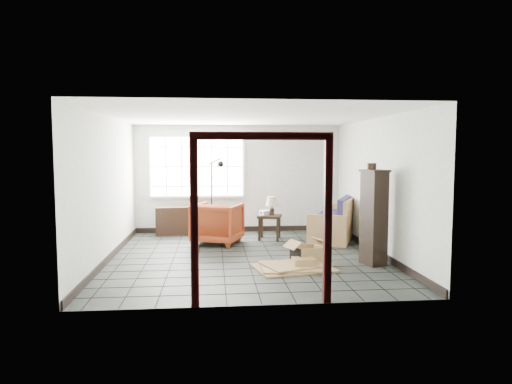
{
  "coord_description": "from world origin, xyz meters",
  "views": [
    {
      "loc": [
        -0.61,
        -8.38,
        1.95
      ],
      "look_at": [
        0.21,
        0.3,
        1.19
      ],
      "focal_mm": 32.0,
      "sensor_mm": 36.0,
      "label": 1
    }
  ],
  "objects": [
    {
      "name": "window_panel",
      "position": [
        -1.0,
        2.7,
        1.6
      ],
      "size": [
        2.32,
        0.08,
        1.52
      ],
      "color": "silver",
      "rests_on": "ground"
    },
    {
      "name": "console_shelf",
      "position": [
        -1.54,
        2.4,
        0.33
      ],
      "size": [
        0.88,
        0.42,
        0.67
      ],
      "rotation": [
        0.0,
        0.0,
        0.1
      ],
      "color": "black",
      "rests_on": "ground"
    },
    {
      "name": "side_table",
      "position": [
        0.64,
        1.64,
        0.45
      ],
      "size": [
        0.61,
        0.61,
        0.55
      ],
      "rotation": [
        0.0,
        0.0,
        -0.25
      ],
      "color": "black",
      "rests_on": "ground"
    },
    {
      "name": "futon_sofa",
      "position": [
        2.21,
        1.69,
        0.35
      ],
      "size": [
        1.65,
        2.32,
        0.96
      ],
      "rotation": [
        0.0,
        0.0,
        -0.43
      ],
      "color": "#B28350",
      "rests_on": "ground"
    },
    {
      "name": "projector",
      "position": [
        0.57,
        1.7,
        0.6
      ],
      "size": [
        0.32,
        0.29,
        0.1
      ],
      "rotation": [
        0.0,
        0.0,
        0.34
      ],
      "color": "silver",
      "rests_on": "side_table"
    },
    {
      "name": "floor_lamp",
      "position": [
        -0.55,
        2.31,
        0.97
      ],
      "size": [
        0.49,
        0.45,
        1.82
      ],
      "rotation": [
        0.0,
        0.0,
        -0.31
      ],
      "color": "black",
      "rests_on": "ground"
    },
    {
      "name": "table_lamp",
      "position": [
        0.68,
        1.57,
        0.85
      ],
      "size": [
        0.36,
        0.36,
        0.42
      ],
      "rotation": [
        0.0,
        0.0,
        -0.39
      ],
      "color": "black",
      "rests_on": "side_table"
    },
    {
      "name": "room_shell",
      "position": [
        0.0,
        0.03,
        1.68
      ],
      "size": [
        5.02,
        5.52,
        2.61
      ],
      "color": "#ADB1A9",
      "rests_on": "ground"
    },
    {
      "name": "armchair",
      "position": [
        -0.53,
        1.27,
        0.48
      ],
      "size": [
        1.18,
        1.14,
        0.96
      ],
      "primitive_type": "imported",
      "rotation": [
        0.0,
        0.0,
        2.79
      ],
      "color": "brown",
      "rests_on": "ground"
    },
    {
      "name": "doorway_trim",
      "position": [
        0.0,
        -2.7,
        1.38
      ],
      "size": [
        1.8,
        0.08,
        2.2
      ],
      "color": "#3A0D0D",
      "rests_on": "ground"
    },
    {
      "name": "ground",
      "position": [
        0.0,
        0.0,
        0.0
      ],
      "size": [
        5.5,
        5.5,
        0.0
      ],
      "primitive_type": "plane",
      "color": "black",
      "rests_on": "ground"
    },
    {
      "name": "tall_shelf",
      "position": [
        2.15,
        -0.8,
        0.84
      ],
      "size": [
        0.46,
        0.53,
        1.65
      ],
      "rotation": [
        0.0,
        0.0,
        0.28
      ],
      "color": "black",
      "rests_on": "ground"
    },
    {
      "name": "open_box",
      "position": [
        1.01,
        -0.68,
        0.16
      ],
      "size": [
        0.85,
        0.62,
        0.44
      ],
      "rotation": [
        0.0,
        0.0,
        0.36
      ],
      "color": "olive",
      "rests_on": "ground"
    },
    {
      "name": "pot",
      "position": [
        2.09,
        -0.82,
        1.71
      ],
      "size": [
        0.18,
        0.18,
        0.11
      ],
      "rotation": [
        0.0,
        0.0,
        0.19
      ],
      "color": "black",
      "rests_on": "tall_shelf"
    },
    {
      "name": "cardboard_pile",
      "position": [
        0.75,
        -0.98,
        0.05
      ],
      "size": [
        1.43,
        1.14,
        0.19
      ],
      "rotation": [
        0.0,
        0.0,
        0.15
      ],
      "color": "olive",
      "rests_on": "ground"
    }
  ]
}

